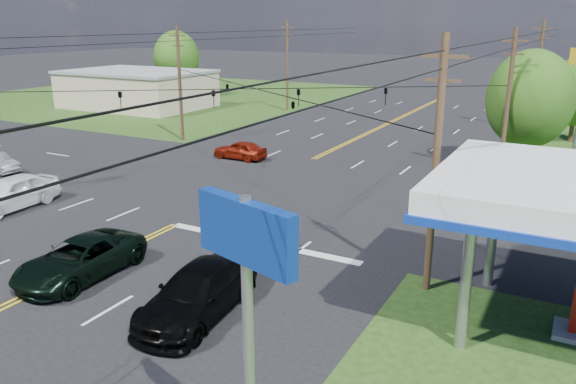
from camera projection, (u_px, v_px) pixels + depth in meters
The scene contains 19 objects.
ground at pixel (258, 186), 34.97m from camera, with size 280.00×280.00×0.00m, color black.
grass_nw at pixel (162, 95), 77.78m from camera, with size 46.00×48.00×0.03m, color #1D3812.
stop_bar at pixel (260, 243), 25.97m from camera, with size 10.00×0.50×0.02m, color silver.
retail_nw at pixel (137, 90), 66.51m from camera, with size 16.00×11.00×4.00m, color #B7AF89.
pole_se at pixel (436, 165), 20.07m from camera, with size 1.60×0.28×9.50m.
pole_nw at pixel (180, 82), 47.01m from camera, with size 1.60×0.28×9.50m.
pole_ne at pixel (508, 103), 35.23m from camera, with size 1.60×0.28×9.50m.
pole_left_far at pixel (287, 65), 62.94m from camera, with size 1.60×0.28×10.00m.
pole_right_far at pixel (538, 75), 51.16m from camera, with size 1.60×0.28×10.00m.
span_wire_signals at pixel (256, 89), 33.22m from camera, with size 26.00×18.00×1.13m.
power_lines at pixel (236, 45), 30.78m from camera, with size 26.04×100.00×0.64m.
tree_right_a at pixel (530, 99), 37.32m from camera, with size 5.70×5.70×8.18m.
tree_far_l at pixel (176, 57), 74.91m from camera, with size 6.08×6.08×8.72m.
pickup_dkgreen at pixel (80, 259), 22.34m from camera, with size 2.57×5.56×1.55m, color black.
suv_black at pixel (198, 292), 19.43m from camera, with size 2.36×5.80×1.68m, color black.
pickup_white at pixel (11, 193), 30.48m from camera, with size 2.15×5.34×1.82m, color white.
sedan_red at pixel (240, 150), 41.60m from camera, with size 1.63×4.05×1.38m, color maroon.
polesign_se at pixel (247, 290), 9.25m from camera, with size 2.10×0.85×7.21m.
snowpile_b at pixel (20, 194), 33.25m from camera, with size 2.22×2.73×0.77m, color white.
Camera 1 is at (17.56, -16.66, 9.84)m, focal length 35.00 mm.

